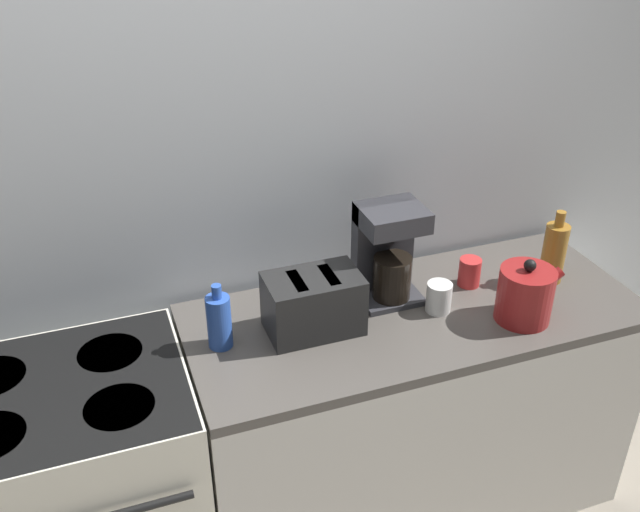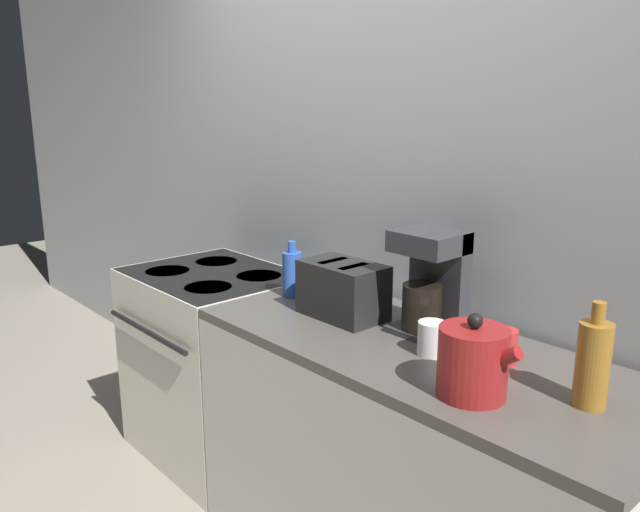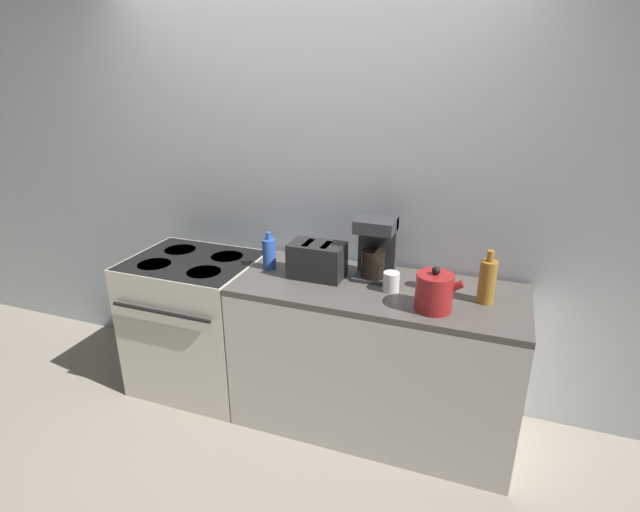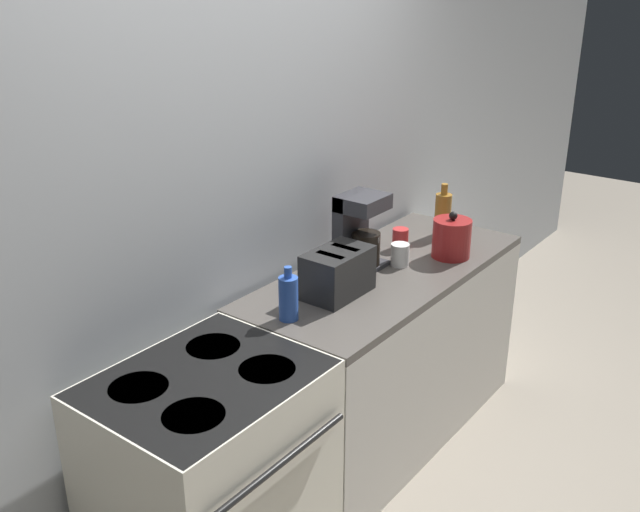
% 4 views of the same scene
% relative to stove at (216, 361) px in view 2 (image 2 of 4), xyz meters
% --- Properties ---
extents(wall_back, '(8.00, 0.05, 2.60)m').
position_rel_stove_xyz_m(wall_back, '(0.62, 0.39, 0.85)').
color(wall_back, silver).
rests_on(wall_back, ground_plane).
extents(stove, '(0.77, 0.66, 0.88)m').
position_rel_stove_xyz_m(stove, '(0.00, 0.00, 0.00)').
color(stove, silver).
rests_on(stove, ground_plane).
extents(counter_block, '(1.56, 0.65, 0.88)m').
position_rel_stove_xyz_m(counter_block, '(1.18, 0.01, -0.01)').
color(counter_block, silver).
rests_on(counter_block, ground_plane).
extents(kettle, '(0.23, 0.18, 0.23)m').
position_rel_stove_xyz_m(kettle, '(1.49, -0.15, 0.52)').
color(kettle, maroon).
rests_on(kettle, counter_block).
extents(toaster, '(0.30, 0.19, 0.20)m').
position_rel_stove_xyz_m(toaster, '(0.81, 0.03, 0.53)').
color(toaster, black).
rests_on(toaster, counter_block).
extents(coffee_maker, '(0.21, 0.19, 0.35)m').
position_rel_stove_xyz_m(coffee_maker, '(1.12, 0.14, 0.61)').
color(coffee_maker, '#333338').
rests_on(coffee_maker, counter_block).
extents(bottle_blue, '(0.08, 0.08, 0.22)m').
position_rel_stove_xyz_m(bottle_blue, '(0.51, 0.05, 0.52)').
color(bottle_blue, '#2D56B7').
rests_on(bottle_blue, counter_block).
extents(bottle_amber, '(0.08, 0.08, 0.28)m').
position_rel_stove_xyz_m(bottle_amber, '(1.72, 0.03, 0.55)').
color(bottle_amber, '#9E6B23').
rests_on(bottle_amber, counter_block).
extents(cup_red, '(0.08, 0.08, 0.10)m').
position_rel_stove_xyz_m(cup_red, '(1.43, 0.10, 0.48)').
color(cup_red, red).
rests_on(cup_red, counter_block).
extents(cup_white, '(0.09, 0.09, 0.11)m').
position_rel_stove_xyz_m(cup_white, '(1.25, -0.01, 0.48)').
color(cup_white, white).
rests_on(cup_white, counter_block).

